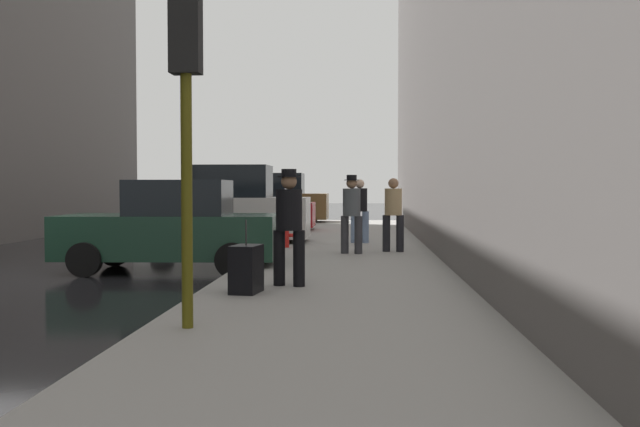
% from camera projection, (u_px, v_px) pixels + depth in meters
% --- Properties ---
extents(ground_plane, '(120.00, 120.00, 0.00)m').
position_uv_depth(ground_plane, '(8.00, 279.00, 12.80)').
color(ground_plane, black).
extents(sidewalk, '(4.00, 40.00, 0.15)m').
position_uv_depth(sidewalk, '(341.00, 277.00, 12.45)').
color(sidewalk, gray).
rests_on(sidewalk, ground_plane).
extents(parked_dark_green_sedan, '(4.27, 2.19, 1.79)m').
position_uv_depth(parked_dark_green_sedan, '(172.00, 228.00, 13.95)').
color(parked_dark_green_sedan, '#193828').
rests_on(parked_dark_green_sedan, ground_plane).
extents(parked_white_van, '(4.60, 2.07, 2.25)m').
position_uv_depth(parked_white_van, '(227.00, 210.00, 19.64)').
color(parked_white_van, silver).
rests_on(parked_white_van, ground_plane).
extents(parked_red_hatchback, '(4.21, 2.09, 1.79)m').
position_uv_depth(parked_red_hatchback, '(256.00, 210.00, 25.03)').
color(parked_red_hatchback, '#B2191E').
rests_on(parked_red_hatchback, ground_plane).
extents(parked_bronze_suv, '(4.61, 2.09, 2.25)m').
position_uv_depth(parked_bronze_suv, '(276.00, 201.00, 30.88)').
color(parked_bronze_suv, brown).
rests_on(parked_bronze_suv, ground_plane).
extents(fire_hydrant, '(0.42, 0.22, 0.70)m').
position_uv_depth(fire_hydrant, '(285.00, 233.00, 17.72)').
color(fire_hydrant, red).
rests_on(fire_hydrant, sidewalk).
extents(traffic_light, '(0.32, 0.32, 3.60)m').
position_uv_depth(traffic_light, '(186.00, 83.00, 7.52)').
color(traffic_light, '#514C0F').
rests_on(traffic_light, sidewalk).
extents(pedestrian_with_fedora, '(0.53, 0.49, 1.78)m').
position_uv_depth(pedestrian_with_fedora, '(289.00, 221.00, 10.79)').
color(pedestrian_with_fedora, black).
rests_on(pedestrian_with_fedora, sidewalk).
extents(pedestrian_with_beanie, '(0.53, 0.49, 1.78)m').
position_uv_depth(pedestrian_with_beanie, '(352.00, 210.00, 16.04)').
color(pedestrian_with_beanie, '#333338').
rests_on(pedestrian_with_beanie, sidewalk).
extents(pedestrian_in_jeans, '(0.53, 0.49, 1.71)m').
position_uv_depth(pedestrian_in_jeans, '(360.00, 207.00, 19.16)').
color(pedestrian_in_jeans, '#728CB2').
rests_on(pedestrian_in_jeans, sidewalk).
extents(pedestrian_in_tan_coat, '(0.53, 0.47, 1.71)m').
position_uv_depth(pedestrian_in_tan_coat, '(393.00, 211.00, 16.54)').
color(pedestrian_in_tan_coat, black).
rests_on(pedestrian_in_tan_coat, sidewalk).
extents(rolling_suitcase, '(0.44, 0.61, 1.04)m').
position_uv_depth(rolling_suitcase, '(246.00, 269.00, 10.11)').
color(rolling_suitcase, black).
rests_on(rolling_suitcase, sidewalk).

